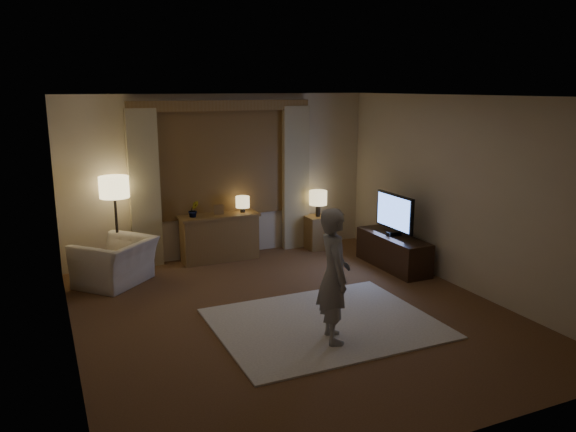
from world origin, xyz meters
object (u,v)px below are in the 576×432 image
sideboard (219,238)px  tv_stand (393,251)px  person (334,275)px  side_table (318,232)px  armchair (116,262)px

sideboard → tv_stand: bearing=-32.3°
sideboard → person: size_ratio=0.82×
person → sideboard: bearing=17.9°
side_table → person: size_ratio=0.38×
sideboard → armchair: size_ratio=1.24×
sideboard → side_table: sideboard is taller
armchair → side_table: bearing=143.9°
armchair → tv_stand: armchair is taller
sideboard → armchair: bearing=-163.7°
sideboard → armchair: 1.73m
armchair → sideboard: bearing=152.9°
sideboard → tv_stand: (2.30, -1.45, -0.10)m
person → tv_stand: bearing=-33.7°
tv_stand → armchair: bearing=166.3°
sideboard → tv_stand: 2.72m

